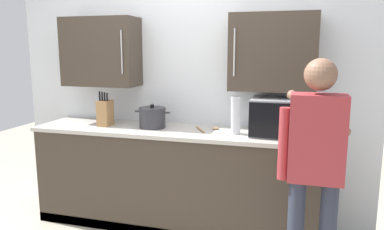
{
  "coord_description": "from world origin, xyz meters",
  "views": [
    {
      "loc": [
        1.02,
        -2.36,
        1.66
      ],
      "look_at": [
        0.15,
        0.74,
        1.08
      ],
      "focal_mm": 34.75,
      "sensor_mm": 36.0,
      "label": 1
    }
  ],
  "objects_px": {
    "wooden_spoon": "(208,129)",
    "knife_block": "(105,113)",
    "microwave_oven": "(280,117)",
    "person_figure": "(314,160)",
    "thermos_flask": "(236,115)",
    "stock_pot": "(152,117)"
  },
  "relations": [
    {
      "from": "wooden_spoon",
      "to": "stock_pot",
      "type": "distance_m",
      "value": 0.53
    },
    {
      "from": "wooden_spoon",
      "to": "thermos_flask",
      "type": "distance_m",
      "value": 0.32
    },
    {
      "from": "knife_block",
      "to": "wooden_spoon",
      "type": "bearing_deg",
      "value": 4.36
    },
    {
      "from": "microwave_oven",
      "to": "person_figure",
      "type": "distance_m",
      "value": 0.83
    },
    {
      "from": "wooden_spoon",
      "to": "stock_pot",
      "type": "bearing_deg",
      "value": -175.6
    },
    {
      "from": "microwave_oven",
      "to": "wooden_spoon",
      "type": "distance_m",
      "value": 0.65
    },
    {
      "from": "wooden_spoon",
      "to": "person_figure",
      "type": "bearing_deg",
      "value": -42.06
    },
    {
      "from": "microwave_oven",
      "to": "thermos_flask",
      "type": "distance_m",
      "value": 0.37
    },
    {
      "from": "wooden_spoon",
      "to": "stock_pot",
      "type": "xyz_separation_m",
      "value": [
        -0.52,
        -0.04,
        0.09
      ]
    },
    {
      "from": "microwave_oven",
      "to": "thermos_flask",
      "type": "xyz_separation_m",
      "value": [
        -0.36,
        -0.06,
        0.01
      ]
    },
    {
      "from": "thermos_flask",
      "to": "microwave_oven",
      "type": "bearing_deg",
      "value": 9.7
    },
    {
      "from": "microwave_oven",
      "to": "stock_pot",
      "type": "relative_size",
      "value": 1.5
    },
    {
      "from": "microwave_oven",
      "to": "person_figure",
      "type": "relative_size",
      "value": 0.32
    },
    {
      "from": "knife_block",
      "to": "person_figure",
      "type": "bearing_deg",
      "value": -21.12
    },
    {
      "from": "wooden_spoon",
      "to": "stock_pot",
      "type": "height_order",
      "value": "stock_pot"
    },
    {
      "from": "microwave_oven",
      "to": "wooden_spoon",
      "type": "relative_size",
      "value": 2.21
    },
    {
      "from": "wooden_spoon",
      "to": "knife_block",
      "type": "distance_m",
      "value": 1.0
    },
    {
      "from": "wooden_spoon",
      "to": "knife_block",
      "type": "height_order",
      "value": "knife_block"
    },
    {
      "from": "stock_pot",
      "to": "person_figure",
      "type": "height_order",
      "value": "person_figure"
    },
    {
      "from": "wooden_spoon",
      "to": "thermos_flask",
      "type": "height_order",
      "value": "thermos_flask"
    },
    {
      "from": "wooden_spoon",
      "to": "knife_block",
      "type": "relative_size",
      "value": 0.71
    },
    {
      "from": "wooden_spoon",
      "to": "thermos_flask",
      "type": "relative_size",
      "value": 0.72
    }
  ]
}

